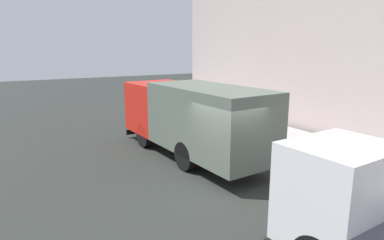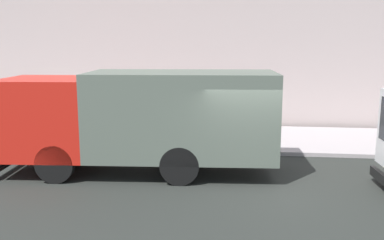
% 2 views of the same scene
% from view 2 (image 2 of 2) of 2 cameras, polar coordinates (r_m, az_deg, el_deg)
% --- Properties ---
extents(ground, '(80.00, 80.00, 0.00)m').
position_cam_2_polar(ground, '(11.22, 8.27, -8.65)').
color(ground, '#282B28').
extents(sidewalk, '(4.37, 30.00, 0.13)m').
position_cam_2_polar(sidewalk, '(16.19, 7.82, -2.44)').
color(sidewalk, '#ADA4A6').
rests_on(sidewalk, ground).
extents(large_utility_truck, '(2.81, 7.75, 2.85)m').
position_cam_2_polar(large_utility_truck, '(11.88, -6.96, 0.50)').
color(large_utility_truck, red).
rests_on(large_utility_truck, ground).
extents(pedestrian_walking, '(0.52, 0.52, 1.63)m').
position_cam_2_polar(pedestrian_walking, '(15.20, -12.29, 0.08)').
color(pedestrian_walking, '#443C5A').
rests_on(pedestrian_walking, sidewalk).
extents(pedestrian_standing, '(0.43, 0.43, 1.74)m').
position_cam_2_polar(pedestrian_standing, '(16.27, -19.94, 0.64)').
color(pedestrian_standing, '#513F51').
rests_on(pedestrian_standing, sidewalk).
extents(pedestrian_third, '(0.49, 0.49, 1.71)m').
position_cam_2_polar(pedestrian_third, '(20.10, -23.41, 2.10)').
color(pedestrian_third, brown).
rests_on(pedestrian_third, sidewalk).
extents(street_sign_post, '(0.44, 0.08, 2.31)m').
position_cam_2_polar(street_sign_post, '(14.17, 3.10, 1.72)').
color(street_sign_post, '#4C5156').
rests_on(street_sign_post, sidewalk).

